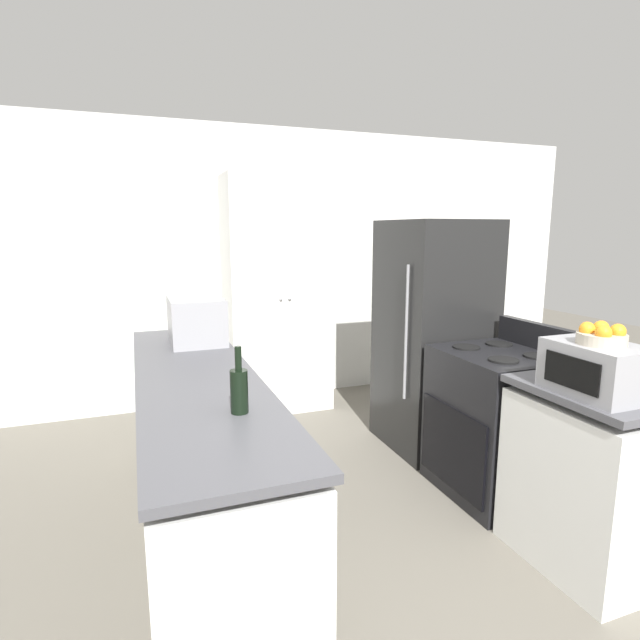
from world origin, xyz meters
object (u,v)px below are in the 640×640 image
Objects in this scene: microwave at (197,320)px; stove at (497,422)px; wine_bottle at (239,389)px; refrigerator at (433,336)px; toaster_oven at (597,369)px; fruit_bowl at (602,336)px; pantry_cabinet at (277,295)px.

stove is at bearing -28.74° from microwave.
microwave is at bearing 151.26° from stove.
stove is at bearing 14.82° from wine_bottle.
wine_bottle is at bearing -144.63° from refrigerator.
stove is at bearing 79.81° from toaster_oven.
fruit_bowl is (-0.15, -0.81, 0.73)m from stove.
fruit_bowl is (-0.16, -1.58, 0.33)m from refrigerator.
wine_bottle is 1.61m from fruit_bowl.
toaster_oven is 2.02× the size of fruit_bowl.
wine_bottle is at bearing -165.18° from stove.
pantry_cabinet is at bearing 71.02° from wine_bottle.
pantry_cabinet is 7.60× the size of wine_bottle.
refrigerator reaches higher than toaster_oven.
microwave is (-1.72, 0.17, 0.20)m from refrigerator.
wine_bottle is (0.00, -1.39, -0.05)m from microwave.
pantry_cabinet is 1.36m from microwave.
microwave is 1.71× the size of wine_bottle.
refrigerator reaches higher than wine_bottle.
stove is 0.62× the size of refrigerator.
fruit_bowl is at bearing -12.81° from wine_bottle.
pantry_cabinet reaches higher than stove.
stove is at bearing 79.31° from fruit_bowl.
pantry_cabinet is 2.88m from toaster_oven.
toaster_oven is (0.72, -2.79, -0.03)m from pantry_cabinet.
pantry_cabinet is at bearing 104.55° from toaster_oven.
microwave is 2.34m from fruit_bowl.
fruit_bowl is at bearing -48.21° from microwave.
microwave is 1.14× the size of toaster_oven.
refrigerator is 8.33× the size of fruit_bowl.
refrigerator reaches higher than fruit_bowl.
wine_bottle reaches higher than stove.
toaster_oven is (-0.15, -1.56, 0.17)m from refrigerator.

